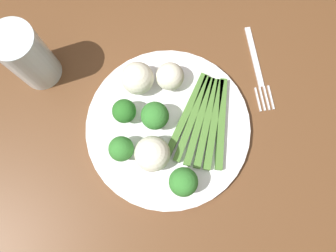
{
  "coord_description": "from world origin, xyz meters",
  "views": [
    {
      "loc": [
        0.07,
        0.07,
        1.31
      ],
      "look_at": [
        0.03,
        -0.04,
        0.77
      ],
      "focal_mm": 34.36,
      "sensor_mm": 36.0,
      "label": 1
    }
  ],
  "objects_px": {
    "plate": "(168,128)",
    "fork": "(257,69)",
    "broccoli_left": "(121,149)",
    "water_glass": "(28,57)",
    "broccoli_near_center": "(183,182)",
    "cauliflower_near_fork": "(137,78)",
    "broccoli_right": "(155,116)",
    "asparagus_bundle": "(203,121)",
    "broccoli_front": "(124,111)",
    "cauliflower_back_right": "(153,156)",
    "dining_table": "(188,152)",
    "cauliflower_back": "(168,77)"
  },
  "relations": [
    {
      "from": "dining_table",
      "to": "cauliflower_back_right",
      "type": "distance_m",
      "value": 0.16
    },
    {
      "from": "dining_table",
      "to": "broccoli_front",
      "type": "relative_size",
      "value": 23.08
    },
    {
      "from": "cauliflower_back",
      "to": "plate",
      "type": "bearing_deg",
      "value": 70.38
    },
    {
      "from": "broccoli_right",
      "to": "broccoli_left",
      "type": "distance_m",
      "value": 0.08
    },
    {
      "from": "dining_table",
      "to": "asparagus_bundle",
      "type": "bearing_deg",
      "value": -135.67
    },
    {
      "from": "broccoli_front",
      "to": "cauliflower_back",
      "type": "bearing_deg",
      "value": -159.27
    },
    {
      "from": "dining_table",
      "to": "broccoli_near_center",
      "type": "xyz_separation_m",
      "value": [
        0.04,
        0.06,
        0.15
      ]
    },
    {
      "from": "cauliflower_back",
      "to": "asparagus_bundle",
      "type": "bearing_deg",
      "value": 110.3
    },
    {
      "from": "broccoli_right",
      "to": "cauliflower_near_fork",
      "type": "xyz_separation_m",
      "value": [
        0.01,
        -0.07,
        -0.0
      ]
    },
    {
      "from": "broccoli_left",
      "to": "cauliflower_near_fork",
      "type": "distance_m",
      "value": 0.12
    },
    {
      "from": "broccoli_right",
      "to": "broccoli_left",
      "type": "relative_size",
      "value": 1.13
    },
    {
      "from": "plate",
      "to": "water_glass",
      "type": "bearing_deg",
      "value": -44.42
    },
    {
      "from": "broccoli_front",
      "to": "broccoli_left",
      "type": "bearing_deg",
      "value": 67.93
    },
    {
      "from": "plate",
      "to": "fork",
      "type": "distance_m",
      "value": 0.2
    },
    {
      "from": "broccoli_right",
      "to": "broccoli_near_center",
      "type": "bearing_deg",
      "value": 93.64
    },
    {
      "from": "broccoli_left",
      "to": "water_glass",
      "type": "relative_size",
      "value": 0.4
    },
    {
      "from": "broccoli_right",
      "to": "cauliflower_near_fork",
      "type": "distance_m",
      "value": 0.07
    },
    {
      "from": "broccoli_right",
      "to": "cauliflower_back_right",
      "type": "bearing_deg",
      "value": 68.19
    },
    {
      "from": "asparagus_bundle",
      "to": "fork",
      "type": "distance_m",
      "value": 0.15
    },
    {
      "from": "cauliflower_back",
      "to": "cauliflower_back_right",
      "type": "bearing_deg",
      "value": 60.34
    },
    {
      "from": "broccoli_near_center",
      "to": "water_glass",
      "type": "height_order",
      "value": "water_glass"
    },
    {
      "from": "dining_table",
      "to": "cauliflower_near_fork",
      "type": "height_order",
      "value": "cauliflower_near_fork"
    },
    {
      "from": "plate",
      "to": "broccoli_right",
      "type": "relative_size",
      "value": 5.0
    },
    {
      "from": "dining_table",
      "to": "cauliflower_back",
      "type": "xyz_separation_m",
      "value": [
        0.0,
        -0.12,
        0.14
      ]
    },
    {
      "from": "broccoli_right",
      "to": "cauliflower_back",
      "type": "relative_size",
      "value": 1.18
    },
    {
      "from": "broccoli_front",
      "to": "broccoli_left",
      "type": "relative_size",
      "value": 0.97
    },
    {
      "from": "broccoli_near_center",
      "to": "broccoli_right",
      "type": "bearing_deg",
      "value": -86.36
    },
    {
      "from": "asparagus_bundle",
      "to": "fork",
      "type": "bearing_deg",
      "value": 149.29
    },
    {
      "from": "fork",
      "to": "broccoli_near_center",
      "type": "bearing_deg",
      "value": -43.73
    },
    {
      "from": "plate",
      "to": "fork",
      "type": "bearing_deg",
      "value": -165.56
    },
    {
      "from": "broccoli_right",
      "to": "cauliflower_near_fork",
      "type": "height_order",
      "value": "broccoli_right"
    },
    {
      "from": "broccoli_front",
      "to": "water_glass",
      "type": "xyz_separation_m",
      "value": [
        0.12,
        -0.14,
        0.02
      ]
    },
    {
      "from": "broccoli_left",
      "to": "fork",
      "type": "bearing_deg",
      "value": -166.83
    },
    {
      "from": "dining_table",
      "to": "broccoli_left",
      "type": "height_order",
      "value": "broccoli_left"
    },
    {
      "from": "asparagus_bundle",
      "to": "water_glass",
      "type": "xyz_separation_m",
      "value": [
        0.24,
        -0.19,
        0.04
      ]
    },
    {
      "from": "broccoli_right",
      "to": "cauliflower_back_right",
      "type": "height_order",
      "value": "cauliflower_back_right"
    },
    {
      "from": "broccoli_near_center",
      "to": "cauliflower_near_fork",
      "type": "height_order",
      "value": "same"
    },
    {
      "from": "broccoli_right",
      "to": "fork",
      "type": "relative_size",
      "value": 0.34
    },
    {
      "from": "cauliflower_near_fork",
      "to": "water_glass",
      "type": "distance_m",
      "value": 0.18
    },
    {
      "from": "dining_table",
      "to": "broccoli_left",
      "type": "xyz_separation_m",
      "value": [
        0.12,
        -0.02,
        0.15
      ]
    },
    {
      "from": "asparagus_bundle",
      "to": "broccoli_front",
      "type": "height_order",
      "value": "broccoli_front"
    },
    {
      "from": "dining_table",
      "to": "cauliflower_back_right",
      "type": "relative_size",
      "value": 19.52
    },
    {
      "from": "broccoli_front",
      "to": "cauliflower_near_fork",
      "type": "bearing_deg",
      "value": -129.23
    },
    {
      "from": "broccoli_right",
      "to": "water_glass",
      "type": "xyz_separation_m",
      "value": [
        0.17,
        -0.16,
        0.02
      ]
    },
    {
      "from": "broccoli_front",
      "to": "cauliflower_back_right",
      "type": "height_order",
      "value": "cauliflower_back_right"
    },
    {
      "from": "broccoli_left",
      "to": "asparagus_bundle",
      "type": "bearing_deg",
      "value": -178.34
    },
    {
      "from": "cauliflower_near_fork",
      "to": "water_glass",
      "type": "height_order",
      "value": "water_glass"
    },
    {
      "from": "cauliflower_back",
      "to": "fork",
      "type": "xyz_separation_m",
      "value": [
        -0.17,
        0.03,
        -0.04
      ]
    },
    {
      "from": "cauliflower_back",
      "to": "water_glass",
      "type": "distance_m",
      "value": 0.23
    },
    {
      "from": "broccoli_near_center",
      "to": "cauliflower_back_right",
      "type": "bearing_deg",
      "value": -60.27
    }
  ]
}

